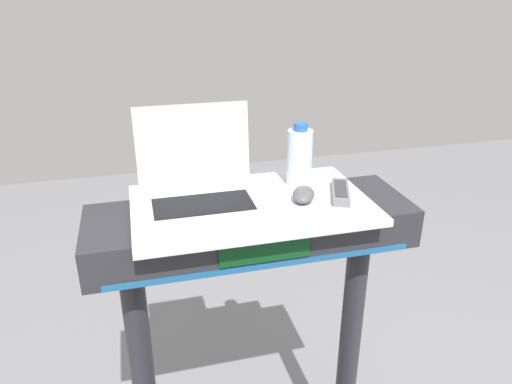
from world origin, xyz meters
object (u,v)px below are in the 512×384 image
(laptop, at_px, (199,185))
(tv_remote, at_px, (341,192))
(computer_mouse, at_px, (304,194))
(water_bottle, at_px, (300,157))

(laptop, bearing_deg, tv_remote, -8.64)
(computer_mouse, bearing_deg, laptop, -168.21)
(laptop, xyz_separation_m, tv_remote, (0.39, -0.06, -0.04))
(water_bottle, relative_size, tv_remote, 1.12)
(computer_mouse, relative_size, tv_remote, 0.60)
(tv_remote, bearing_deg, laptop, 171.70)
(laptop, relative_size, water_bottle, 1.69)
(tv_remote, bearing_deg, computer_mouse, -177.75)
(computer_mouse, height_order, water_bottle, water_bottle)
(laptop, xyz_separation_m, computer_mouse, (0.28, -0.06, -0.03))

